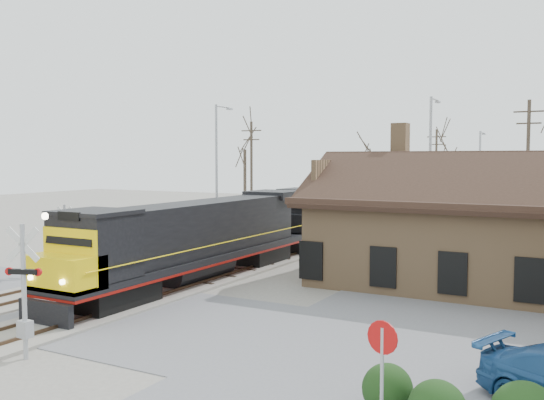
{
  "coord_description": "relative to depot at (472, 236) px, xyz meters",
  "views": [
    {
      "loc": [
        17.45,
        -17.47,
        6.1
      ],
      "look_at": [
        2.84,
        9.0,
        3.99
      ],
      "focal_mm": 40.0,
      "sensor_mm": 36.0,
      "label": 1
    }
  ],
  "objects": [
    {
      "name": "ground",
      "position": [
        -11.99,
        -12.0,
        -2.41
      ],
      "size": [
        140.0,
        140.0,
        0.0
      ],
      "primitive_type": "plane",
      "color": "gray",
      "rests_on": "ground"
    },
    {
      "name": "road",
      "position": [
        -11.99,
        -12.0,
        -2.39
      ],
      "size": [
        60.0,
        9.0,
        0.03
      ],
      "primitive_type": "cube",
      "color": "slate",
      "rests_on": "ground"
    },
    {
      "name": "track_main",
      "position": [
        -11.99,
        3.0,
        -2.34
      ],
      "size": [
        3.4,
        90.0,
        0.24
      ],
      "color": "gray",
      "rests_on": "ground"
    },
    {
      "name": "track_siding",
      "position": [
        -16.49,
        3.0,
        -2.34
      ],
      "size": [
        3.4,
        90.0,
        0.24
      ],
      "color": "gray",
      "rests_on": "ground"
    },
    {
      "name": "depot",
      "position": [
        0.0,
        0.0,
        0.0
      ],
      "size": [
        15.2,
        9.31,
        7.9
      ],
      "color": "#A07952",
      "rests_on": "ground"
    },
    {
      "name": "locomotive_lead",
      "position": [
        -11.99,
        -6.02,
        -0.25
      ],
      "size": [
        2.76,
        18.52,
        4.11
      ],
      "color": "black",
      "rests_on": "ground"
    },
    {
      "name": "locomotive_trailing",
      "position": [
        -11.99,
        12.77,
        -0.25
      ],
      "size": [
        2.76,
        18.52,
        3.89
      ],
      "color": "black",
      "rests_on": "ground"
    },
    {
      "name": "crossbuck_near",
      "position": [
        -9.78,
        -17.34,
        -0.47
      ],
      "size": [
        1.13,
        0.49,
        4.13
      ],
      "rotation": [
        0.0,
        0.0,
        0.36
      ],
      "color": "#A5A8AD",
      "rests_on": "ground"
    },
    {
      "name": "crossbuck_far",
      "position": [
        -19.33,
        -7.09,
        -0.67
      ],
      "size": [
        1.03,
        0.32,
        3.65
      ],
      "rotation": [
        0.0,
        0.0,
        3.36
      ],
      "color": "#A5A8AD",
      "rests_on": "ground"
    },
    {
      "name": "do_not_enter_sign",
      "position": [
        1.3,
        -16.93,
        -0.66
      ],
      "size": [
        0.75,
        0.22,
        2.56
      ],
      "rotation": [
        0.0,
        0.0,
        -0.24
      ],
      "color": "#A5A8AD",
      "rests_on": "ground"
    },
    {
      "name": "hedge_a",
      "position": [
        1.08,
        -15.85,
        -1.8
      ],
      "size": [
        1.22,
        1.22,
        1.22
      ],
      "primitive_type": "sphere",
      "color": "black",
      "rests_on": "ground"
    },
    {
      "name": "streetlight_a",
      "position": [
        -18.22,
        5.6,
        3.02
      ],
      "size": [
        0.25,
        2.04,
        9.77
      ],
      "color": "#A5A8AD",
      "rests_on": "ground"
    },
    {
      "name": "streetlight_b",
      "position": [
        -4.16,
        8.47,
        3.08
      ],
      "size": [
        0.25,
        2.04,
        9.88
      ],
      "color": "#A5A8AD",
      "rests_on": "ground"
    },
    {
      "name": "streetlight_c",
      "position": [
        -3.97,
        24.39,
        2.3
      ],
      "size": [
        0.25,
        2.04,
        8.36
      ],
      "color": "#A5A8AD",
      "rests_on": "ground"
    },
    {
      "name": "utility_pole_a",
      "position": [
        -22.27,
        16.98,
        2.47
      ],
      "size": [
        2.0,
        0.24,
        9.31
      ],
      "color": "#382D23",
      "rests_on": "ground"
    },
    {
      "name": "utility_pole_b",
      "position": [
        -10.39,
        35.43,
        2.37
      ],
      "size": [
        2.0,
        0.24,
        9.12
      ],
      "color": "#382D23",
      "rests_on": "ground"
    },
    {
      "name": "utility_pole_c",
      "position": [
        0.75,
        15.34,
        2.84
      ],
      "size": [
        2.0,
        0.24,
        10.05
      ],
      "color": "#382D23",
      "rests_on": "ground"
    },
    {
      "name": "tree_a",
      "position": [
        -25.97,
        21.91,
        5.64
      ],
      "size": [
        4.61,
        4.61,
        11.31
      ],
      "color": "#382D23",
      "rests_on": "ground"
    },
    {
      "name": "tree_b",
      "position": [
        -15.33,
        26.99,
        3.78
      ],
      "size": [
        3.55,
        3.55,
        8.7
      ],
      "color": "#382D23",
      "rests_on": "ground"
    },
    {
      "name": "tree_c",
      "position": [
        -9.69,
        37.24,
        5.41
      ],
      "size": [
        4.48,
        4.48,
        10.98
      ],
      "color": "#382D23",
      "rests_on": "ground"
    }
  ]
}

